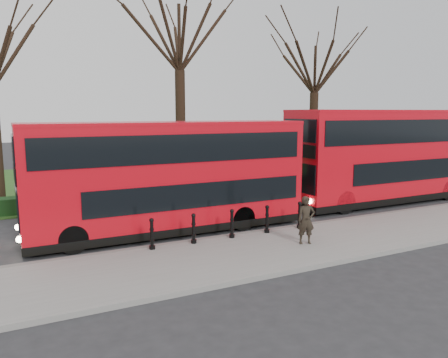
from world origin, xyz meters
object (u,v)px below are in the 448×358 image
bus_rear (392,156)px  pedestrian (306,220)px  bollard_row (232,224)px  bus_lead (170,177)px

bus_rear → pedestrian: bearing=-153.1°
bollard_row → bus_rear: bus_rear is taller
bollard_row → bus_lead: 3.10m
bollard_row → pedestrian: size_ratio=3.70×
bollard_row → bus_lead: bearing=124.4°
bus_rear → pedestrian: 10.09m
bus_lead → bus_rear: (12.38, 0.50, 0.23)m
bollard_row → pedestrian: (1.94, -1.78, 0.33)m
bus_rear → bollard_row: bearing=-165.9°
bollard_row → pedestrian: pedestrian is taller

